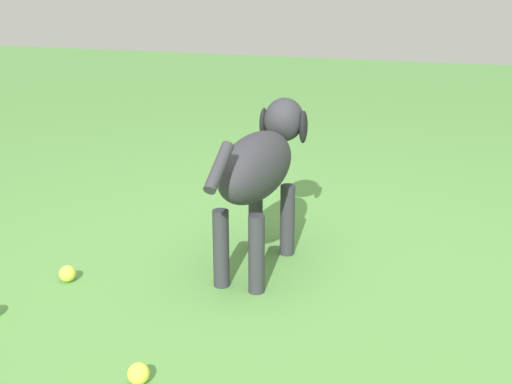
% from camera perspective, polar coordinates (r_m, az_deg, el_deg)
% --- Properties ---
extents(ground, '(14.00, 14.00, 0.00)m').
position_cam_1_polar(ground, '(2.44, 2.49, -9.58)').
color(ground, '#548C42').
extents(dog, '(0.25, 0.96, 0.64)m').
position_cam_1_polar(dog, '(2.59, 0.43, 2.35)').
color(dog, '#2D2D33').
rests_on(dog, ground).
extents(tennis_ball_1, '(0.07, 0.07, 0.07)m').
position_cam_1_polar(tennis_ball_1, '(2.68, -16.10, -6.85)').
color(tennis_ball_1, '#C9D141').
rests_on(tennis_ball_1, ground).
extents(tennis_ball_4, '(0.07, 0.07, 0.07)m').
position_cam_1_polar(tennis_ball_4, '(2.03, -10.20, -15.31)').
color(tennis_ball_4, '#CFDC40').
rests_on(tennis_ball_4, ground).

